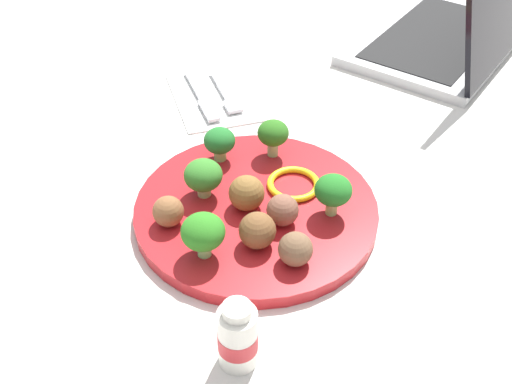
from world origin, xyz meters
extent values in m
plane|color=silver|center=(0.00, 0.00, 0.00)|extent=(4.00, 4.00, 0.00)
cylinder|color=red|center=(0.00, 0.00, 0.01)|extent=(0.28, 0.28, 0.02)
cylinder|color=#8ED174|center=(0.06, -0.07, 0.02)|extent=(0.01, 0.01, 0.02)
ellipsoid|color=#2D7B20|center=(0.06, -0.07, 0.05)|extent=(0.05, 0.05, 0.04)
cylinder|color=#AAC770|center=(0.03, 0.08, 0.02)|extent=(0.01, 0.01, 0.02)
ellipsoid|color=#237023|center=(0.03, 0.08, 0.05)|extent=(0.04, 0.04, 0.03)
cylinder|color=#A4C283|center=(-0.09, 0.04, 0.03)|extent=(0.01, 0.01, 0.02)
ellipsoid|color=#2C671D|center=(-0.09, 0.04, 0.05)|extent=(0.04, 0.04, 0.03)
cylinder|color=#A1CE7E|center=(-0.03, -0.05, 0.02)|extent=(0.02, 0.02, 0.01)
ellipsoid|color=#347928|center=(-0.03, -0.05, 0.04)|extent=(0.04, 0.04, 0.04)
cylinder|color=#94C870|center=(-0.10, -0.02, 0.02)|extent=(0.02, 0.02, 0.01)
ellipsoid|color=#236C2A|center=(-0.10, -0.02, 0.04)|extent=(0.04, 0.04, 0.03)
sphere|color=brown|center=(0.06, -0.01, 0.04)|extent=(0.04, 0.04, 0.04)
sphere|color=brown|center=(0.00, -0.01, 0.04)|extent=(0.04, 0.04, 0.04)
sphere|color=brown|center=(0.03, 0.02, 0.03)|extent=(0.04, 0.04, 0.04)
sphere|color=brown|center=(0.01, -0.10, 0.03)|extent=(0.03, 0.03, 0.03)
sphere|color=brown|center=(0.10, 0.02, 0.03)|extent=(0.04, 0.04, 0.04)
torus|color=yellow|center=(-0.02, 0.05, 0.02)|extent=(0.09, 0.09, 0.01)
cube|color=white|center=(-0.27, 0.00, 0.00)|extent=(0.18, 0.13, 0.01)
cube|color=silver|center=(-0.28, 0.01, 0.01)|extent=(0.09, 0.02, 0.01)
cube|color=silver|center=(-0.22, 0.02, 0.01)|extent=(0.03, 0.02, 0.01)
cube|color=silver|center=(-0.29, -0.03, 0.01)|extent=(0.09, 0.02, 0.01)
cube|color=silver|center=(-0.22, -0.02, 0.01)|extent=(0.06, 0.02, 0.01)
cylinder|color=white|center=(0.19, -0.06, 0.03)|extent=(0.04, 0.04, 0.07)
cylinder|color=red|center=(0.19, -0.06, 0.03)|extent=(0.04, 0.04, 0.02)
cylinder|color=silver|center=(0.19, -0.06, 0.07)|extent=(0.03, 0.03, 0.01)
cube|color=silver|center=(-0.35, 0.39, 0.01)|extent=(0.38, 0.38, 0.02)
cube|color=black|center=(-0.35, 0.39, 0.02)|extent=(0.31, 0.32, 0.00)
camera|label=1|loc=(0.54, -0.12, 0.50)|focal=44.76mm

